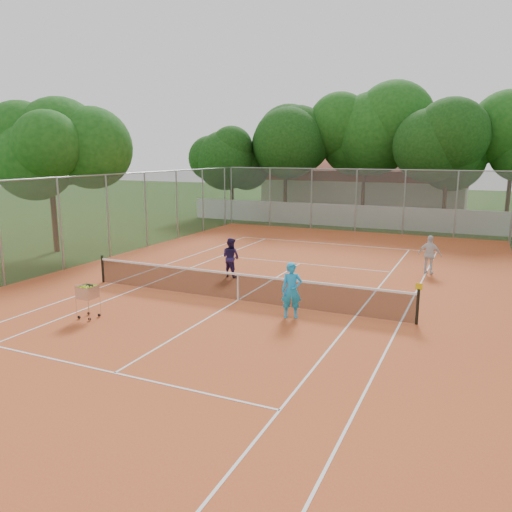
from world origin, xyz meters
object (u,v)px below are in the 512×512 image
at_px(tennis_net, 238,287).
at_px(ball_hopper, 88,301).
at_px(clubhouse, 366,186).
at_px(player_near, 292,290).
at_px(player_far_left, 231,257).
at_px(player_far_right, 430,255).

xyz_separation_m(tennis_net, ball_hopper, (-3.34, -3.60, 0.07)).
bearing_deg(ball_hopper, clubhouse, 81.96).
bearing_deg(player_near, clubhouse, 74.46).
relative_size(clubhouse, player_far_left, 10.16).
height_order(clubhouse, player_near, clubhouse).
bearing_deg(player_near, tennis_net, 133.77).
height_order(player_near, player_far_right, player_near).
relative_size(player_near, player_far_left, 1.07).
relative_size(player_near, player_far_right, 1.06).
height_order(tennis_net, player_far_left, player_far_left).
bearing_deg(player_far_right, ball_hopper, 57.18).
height_order(player_near, ball_hopper, player_near).
xyz_separation_m(player_far_left, player_far_right, (7.35, 3.90, 0.01)).
bearing_deg(player_far_right, clubhouse, -63.30).
xyz_separation_m(tennis_net, clubhouse, (-2.00, 29.00, 1.69)).
bearing_deg(tennis_net, player_far_right, 50.55).
xyz_separation_m(player_near, ball_hopper, (-5.66, -2.64, -0.31)).
bearing_deg(player_near, ball_hopper, -178.71).
xyz_separation_m(tennis_net, player_far_left, (-1.76, 2.89, 0.32)).
bearing_deg(player_far_left, ball_hopper, 90.55).
xyz_separation_m(player_near, player_far_right, (3.27, 7.75, -0.05)).
distance_m(tennis_net, player_far_left, 3.40).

